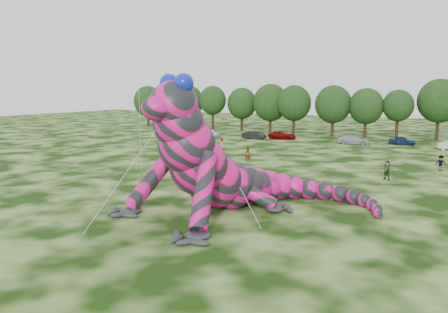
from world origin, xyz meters
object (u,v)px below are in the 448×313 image
Objects in this scene: tree_4 at (242,109)px; car_0 at (210,133)px; car_4 at (402,141)px; spectator_2 at (441,163)px; car_3 at (354,140)px; tree_6 at (294,110)px; tree_3 at (213,108)px; car_1 at (254,135)px; tree_5 at (270,108)px; tree_10 at (439,110)px; spectator_5 at (387,170)px; spectator_0 at (248,155)px; tree_9 at (398,115)px; tree_8 at (366,113)px; tree_1 at (167,106)px; tree_2 at (188,107)px; inflatable_gecko at (229,142)px; flying_kite at (136,8)px; spectator_4 at (222,144)px; tree_7 at (333,111)px; tree_0 at (148,106)px.

car_0 is at bearing -91.81° from tree_4.
spectator_2 is (6.16, -22.16, 0.19)m from car_4.
car_3 is at bearing -24.81° from tree_4.
tree_6 reaches higher than car_3.
car_0 is (5.68, -11.04, -4.00)m from tree_3.
tree_4 is at bearing 32.61° from car_1.
tree_10 is (30.52, 0.14, 0.35)m from tree_5.
car_4 is 2.13× the size of spectator_5.
car_3 is at bearing -136.25° from spectator_0.
car_1 is (14.34, -10.57, -4.02)m from tree_3.
tree_9 reaches higher than car_4.
tree_1 is at bearing 178.62° from tree_8.
tree_3 is 1.06× the size of tree_8.
car_3 is at bearing -134.45° from tree_10.
spectator_5 is (34.14, -38.44, -3.59)m from tree_4.
tree_1 is 65.01m from spectator_2.
tree_4 reaches higher than car_1.
tree_4 is at bearing 72.81° from car_4.
car_3 is (25.57, -11.82, -3.80)m from tree_4.
inflatable_gecko is at bearing -54.80° from tree_2.
tree_4 is at bearing 179.79° from tree_10.
flying_kite reaches higher than car_0.
tree_8 reaches higher than spectator_0.
tree_1 is 1.04× the size of tree_3.
spectator_4 is (-22.82, -17.95, 0.15)m from car_4.
tree_9 is (44.08, -1.42, -0.48)m from tree_2.
tree_2 is 40.92m from car_3.
tree_1 is (-43.81, 53.83, 0.00)m from inflatable_gecko.
tree_8 reaches higher than spectator_2.
spectator_0 is (-7.80, -33.26, -3.61)m from tree_8.
tree_6 is 16.90m from car_0.
tree_9 is at bearing 121.76° from spectator_5.
tree_4 is at bearing 174.43° from tree_7.
flying_kite is 43.26m from car_0.
spectator_5 is at bearing -76.64° from tree_8.
tree_9 is at bearing 2.78° from tree_7.
car_1 reaches higher than car_4.
spectator_0 is at bearing 76.19° from flying_kite.
tree_2 is at bearing 167.45° from spectator_5.
tree_4 is 2.15× the size of car_0.
tree_7 is (44.48, -2.43, -0.02)m from tree_0.
tree_5 is 27.05m from spectator_4.
car_1 is 1.06× the size of car_4.
tree_2 is 60.71m from spectator_2.
flying_kite is 1.87× the size of tree_2.
tree_0 is 0.99× the size of tree_2.
spectator_4 is (9.64, -26.84, -3.70)m from tree_4.
tree_5 is (-7.26, 50.34, -11.02)m from flying_kite.
tree_0 is 6.32m from tree_1.
car_3 is 7.48m from car_4.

